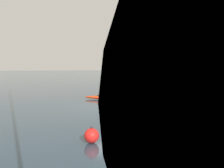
% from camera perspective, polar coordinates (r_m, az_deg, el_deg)
% --- Properties ---
extents(ground_plane, '(160.00, 160.00, 0.00)m').
position_cam_1_polar(ground_plane, '(16.16, -0.50, -4.90)').
color(ground_plane, '#283D4C').
extents(kayak, '(4.90, 2.72, 0.31)m').
position_cam_1_polar(kayak, '(19.02, 1.41, -3.01)').
color(kayak, red).
rests_on(kayak, ground).
extents(kayaker, '(1.06, 2.17, 0.70)m').
position_cam_1_polar(kayaker, '(18.99, 1.22, -1.71)').
color(kayaker, red).
rests_on(kayaker, kayak).
extents(mooring_buoy_white_far, '(0.49, 0.49, 0.54)m').
position_cam_1_polar(mooring_buoy_white_far, '(9.08, -4.32, -10.75)').
color(mooring_buoy_white_far, red).
rests_on(mooring_buoy_white_far, ground).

